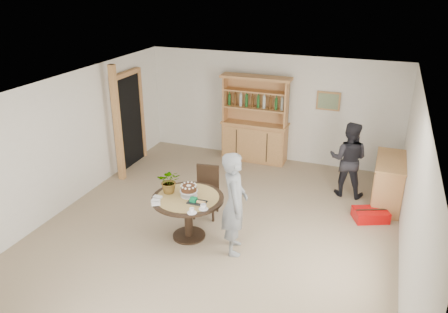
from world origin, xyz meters
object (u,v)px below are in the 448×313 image
sideboard (388,182)px  dining_table (188,205)px  hutch (255,132)px  teen_boy (234,203)px  red_suitcase (370,215)px  dining_chair (207,188)px  adult_person (348,159)px

sideboard → dining_table: size_ratio=1.05×
hutch → sideboard: hutch is taller
teen_boy → red_suitcase: teen_boy is taller
dining_chair → red_suitcase: (2.88, 0.83, -0.43)m
sideboard → dining_chair: bearing=-153.8°
hutch → teen_boy: bearing=-78.2°
dining_chair → adult_person: (2.33, 1.70, 0.23)m
hutch → adult_person: bearing=-25.7°
hutch → sideboard: bearing=-22.2°
dining_chair → red_suitcase: 3.03m
dining_table → adult_person: (2.32, 2.53, 0.16)m
dining_table → teen_boy: bearing=-6.7°
adult_person → teen_boy: bearing=64.1°
dining_table → red_suitcase: 3.35m
sideboard → teen_boy: bearing=-132.5°
sideboard → dining_chair: (-3.12, -1.54, 0.06)m
teen_boy → red_suitcase: size_ratio=2.41×
adult_person → red_suitcase: bearing=125.7°
hutch → red_suitcase: hutch is taller
dining_table → teen_boy: size_ratio=0.70×
dining_table → red_suitcase: size_ratio=1.69×
hutch → red_suitcase: bearing=-34.9°
hutch → red_suitcase: size_ratio=2.87×
dining_table → red_suitcase: (2.87, 1.66, -0.50)m
teen_boy → red_suitcase: (2.02, 1.76, -0.75)m
red_suitcase → sideboard: bearing=47.8°
teen_boy → hutch: bearing=-8.6°
dining_table → red_suitcase: bearing=30.0°
dining_chair → teen_boy: (0.86, -0.93, 0.32)m
hutch → dining_chair: bearing=-91.7°
sideboard → dining_table: sideboard is taller
sideboard → red_suitcase: 0.84m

